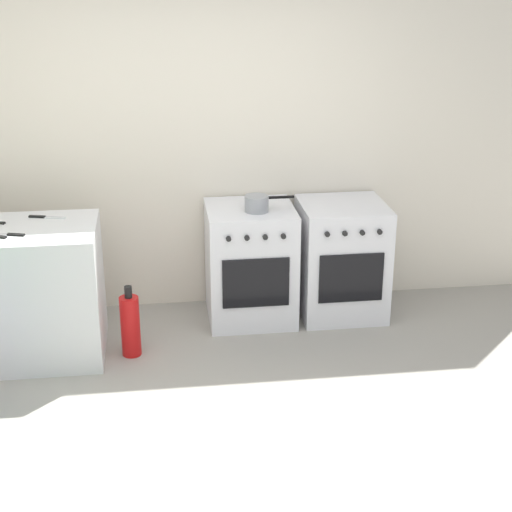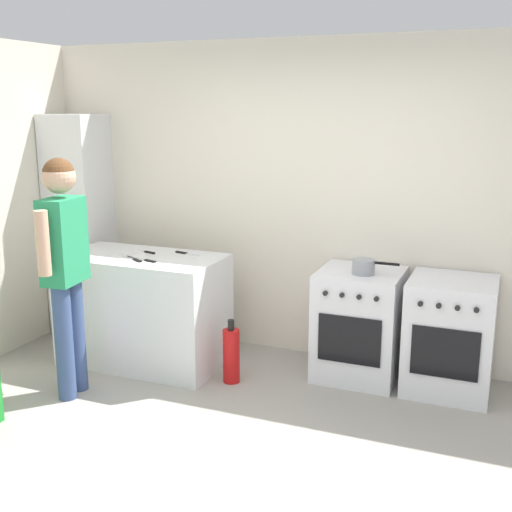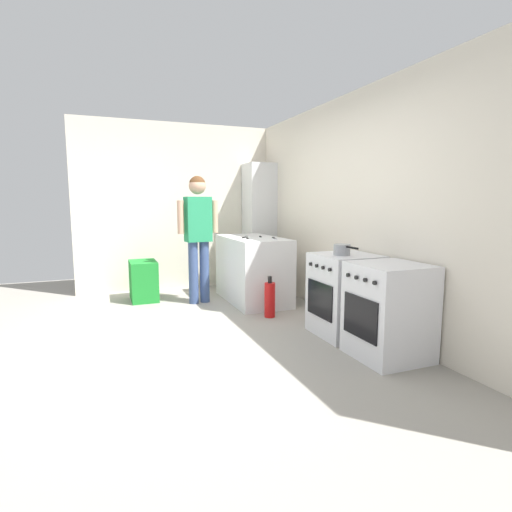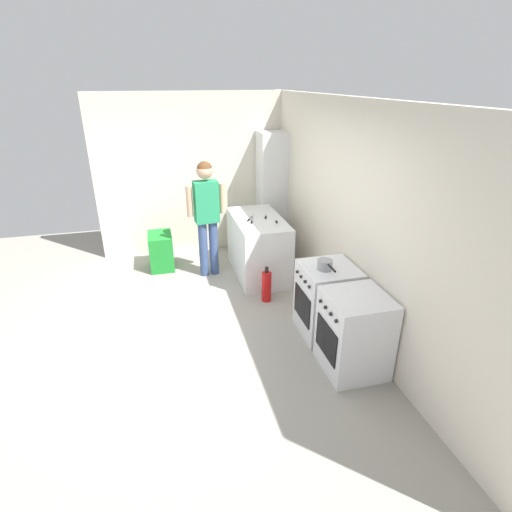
# 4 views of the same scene
# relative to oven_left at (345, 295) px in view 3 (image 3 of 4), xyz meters

# --- Properties ---
(ground_plane) EXTENTS (8.00, 8.00, 0.00)m
(ground_plane) POSITION_rel_oven_left_xyz_m (-0.35, -1.58, -0.43)
(ground_plane) COLOR gray
(back_wall) EXTENTS (6.00, 0.10, 2.60)m
(back_wall) POSITION_rel_oven_left_xyz_m (-0.35, 0.37, 0.87)
(back_wall) COLOR silver
(back_wall) RESTS_ON ground
(side_wall_left) EXTENTS (0.10, 3.10, 2.60)m
(side_wall_left) POSITION_rel_oven_left_xyz_m (-2.95, -1.18, 0.87)
(side_wall_left) COLOR silver
(side_wall_left) RESTS_ON ground
(counter_unit) EXTENTS (1.30, 0.70, 0.90)m
(counter_unit) POSITION_rel_oven_left_xyz_m (-1.70, -0.38, 0.02)
(counter_unit) COLOR silver
(counter_unit) RESTS_ON ground
(oven_left) EXTENTS (0.62, 0.62, 0.85)m
(oven_left) POSITION_rel_oven_left_xyz_m (0.00, 0.00, 0.00)
(oven_left) COLOR silver
(oven_left) RESTS_ON ground
(oven_right) EXTENTS (0.61, 0.62, 0.85)m
(oven_right) POSITION_rel_oven_left_xyz_m (0.68, -0.00, -0.00)
(oven_right) COLOR silver
(oven_right) RESTS_ON ground
(pot) EXTENTS (0.35, 0.17, 0.11)m
(pot) POSITION_rel_oven_left_xyz_m (0.04, -0.08, 0.48)
(pot) COLOR gray
(pot) RESTS_ON oven_left
(knife_bread) EXTENTS (0.32, 0.20, 0.01)m
(knife_bread) POSITION_rel_oven_left_xyz_m (-1.72, -0.49, 0.48)
(knife_bread) COLOR silver
(knife_bread) RESTS_ON counter_unit
(knife_chef) EXTENTS (0.31, 0.12, 0.01)m
(knife_chef) POSITION_rel_oven_left_xyz_m (-1.62, -0.49, 0.48)
(knife_chef) COLOR silver
(knife_chef) RESTS_ON counter_unit
(knife_paring) EXTENTS (0.21, 0.09, 0.01)m
(knife_paring) POSITION_rel_oven_left_xyz_m (-1.72, -0.26, 0.48)
(knife_paring) COLOR silver
(knife_paring) RESTS_ON counter_unit
(knife_utility) EXTENTS (0.25, 0.09, 0.01)m
(knife_utility) POSITION_rel_oven_left_xyz_m (-1.39, -0.19, 0.48)
(knife_utility) COLOR silver
(knife_utility) RESTS_ON counter_unit
(person) EXTENTS (0.24, 0.57, 1.73)m
(person) POSITION_rel_oven_left_xyz_m (-1.87, -1.11, 0.62)
(person) COLOR #384C7A
(person) RESTS_ON ground
(fire_extinguisher) EXTENTS (0.13, 0.13, 0.50)m
(fire_extinguisher) POSITION_rel_oven_left_xyz_m (-0.87, -0.48, -0.21)
(fire_extinguisher) COLOR red
(fire_extinguisher) RESTS_ON ground
(recycling_crate_lower) EXTENTS (0.52, 0.36, 0.28)m
(recycling_crate_lower) POSITION_rel_oven_left_xyz_m (-2.30, -1.81, -0.29)
(recycling_crate_lower) COLOR #1E842D
(recycling_crate_lower) RESTS_ON ground
(recycling_crate_upper) EXTENTS (0.52, 0.36, 0.28)m
(recycling_crate_upper) POSITION_rel_oven_left_xyz_m (-2.30, -1.81, -0.01)
(recycling_crate_upper) COLOR #1E842D
(recycling_crate_upper) RESTS_ON recycling_crate_lower
(larder_cabinet) EXTENTS (0.48, 0.44, 2.00)m
(larder_cabinet) POSITION_rel_oven_left_xyz_m (-2.65, 0.10, 0.57)
(larder_cabinet) COLOR silver
(larder_cabinet) RESTS_ON ground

